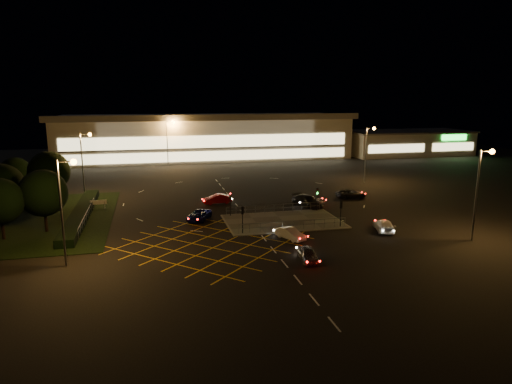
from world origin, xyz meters
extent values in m
plane|color=black|center=(0.00, 0.00, 0.00)|extent=(180.00, 180.00, 0.00)
cube|color=#4C4944|center=(2.00, -2.00, 0.06)|extent=(14.00, 9.00, 0.12)
cube|color=black|center=(-28.00, 6.00, 0.04)|extent=(18.00, 30.00, 0.08)
cube|color=black|center=(-23.00, 6.00, 0.50)|extent=(2.00, 26.00, 1.00)
cube|color=beige|center=(0.00, 62.00, 5.00)|extent=(70.00, 25.00, 10.00)
cube|color=slate|center=(0.00, 62.00, 10.20)|extent=(72.00, 26.50, 0.60)
cube|color=#FFEAA5|center=(0.00, 49.45, 5.00)|extent=(66.00, 0.20, 3.00)
cube|color=#FFEAA5|center=(0.00, 49.45, 1.80)|extent=(66.00, 0.20, 2.20)
cube|color=beige|center=(46.00, 54.00, 3.00)|extent=(18.00, 14.00, 6.00)
cube|color=slate|center=(46.00, 54.00, 6.15)|extent=(18.80, 14.80, 0.40)
cube|color=#FFEAA5|center=(46.00, 46.95, 2.60)|extent=(15.30, 0.20, 2.00)
cube|color=beige|center=(62.00, 54.00, 3.00)|extent=(14.00, 14.00, 6.00)
cube|color=slate|center=(62.00, 54.00, 6.15)|extent=(14.80, 14.80, 0.40)
cube|color=#FFEAA5|center=(62.00, 46.95, 2.60)|extent=(11.90, 0.20, 2.00)
cube|color=#19E533|center=(62.00, 46.85, 5.00)|extent=(7.00, 0.30, 1.40)
cylinder|color=slate|center=(-22.00, -12.00, 5.00)|extent=(0.20, 0.20, 10.00)
cylinder|color=slate|center=(-21.30, -12.00, 9.80)|extent=(1.40, 0.12, 0.12)
sphere|color=orange|center=(-20.60, -12.00, 9.75)|extent=(0.56, 0.56, 0.56)
cylinder|color=slate|center=(20.00, -14.00, 5.00)|extent=(0.20, 0.20, 10.00)
cylinder|color=slate|center=(20.70, -14.00, 9.80)|extent=(1.40, 0.12, 0.12)
sphere|color=orange|center=(21.40, -14.00, 9.75)|extent=(0.56, 0.56, 0.56)
cylinder|color=slate|center=(-24.00, 18.00, 5.00)|extent=(0.20, 0.20, 10.00)
cylinder|color=slate|center=(-23.30, 18.00, 9.80)|extent=(1.40, 0.12, 0.12)
sphere|color=orange|center=(-22.60, 18.00, 9.75)|extent=(0.56, 0.56, 0.56)
cylinder|color=slate|center=(24.00, 20.00, 5.00)|extent=(0.20, 0.20, 10.00)
cylinder|color=slate|center=(24.70, 20.00, 9.80)|extent=(1.40, 0.12, 0.12)
sphere|color=orange|center=(25.40, 20.00, 9.75)|extent=(0.56, 0.56, 0.56)
cylinder|color=slate|center=(-10.00, 48.00, 5.00)|extent=(0.20, 0.20, 10.00)
cylinder|color=slate|center=(-9.30, 48.00, 9.80)|extent=(1.40, 0.12, 0.12)
sphere|color=orange|center=(-8.60, 48.00, 9.75)|extent=(0.56, 0.56, 0.56)
cylinder|color=slate|center=(30.00, 50.00, 5.00)|extent=(0.20, 0.20, 10.00)
cylinder|color=slate|center=(30.70, 50.00, 9.80)|extent=(1.40, 0.12, 0.12)
sphere|color=orange|center=(31.40, 50.00, 9.75)|extent=(0.56, 0.56, 0.56)
cylinder|color=black|center=(-4.00, -6.00, 1.62)|extent=(0.10, 0.10, 3.00)
cube|color=black|center=(-4.00, -6.00, 2.82)|extent=(0.28, 0.18, 0.90)
sphere|color=#19FF33|center=(-4.00, -5.87, 2.82)|extent=(0.16, 0.16, 0.16)
cylinder|color=black|center=(8.00, -6.00, 1.62)|extent=(0.10, 0.10, 3.00)
cube|color=black|center=(8.00, -6.00, 2.82)|extent=(0.28, 0.18, 0.90)
sphere|color=#19FF33|center=(8.00, -5.87, 2.82)|extent=(0.16, 0.16, 0.16)
cylinder|color=black|center=(-4.00, 2.00, 1.62)|extent=(0.10, 0.10, 3.00)
cube|color=black|center=(-4.00, 2.00, 2.82)|extent=(0.28, 0.18, 0.90)
sphere|color=#FF0C0C|center=(-4.00, 1.87, 2.82)|extent=(0.16, 0.16, 0.16)
cylinder|color=black|center=(8.00, 2.00, 1.62)|extent=(0.10, 0.10, 3.00)
cube|color=black|center=(8.00, 2.00, 2.82)|extent=(0.28, 0.18, 0.90)
sphere|color=#19FF33|center=(8.00, 1.87, 2.82)|extent=(0.16, 0.16, 0.16)
cylinder|color=black|center=(-30.00, -2.00, 1.26)|extent=(0.36, 0.36, 2.52)
sphere|color=black|center=(-30.00, -2.00, 4.34)|extent=(5.04, 5.04, 5.04)
cylinder|color=black|center=(-32.00, 6.00, 1.35)|extent=(0.36, 0.36, 2.70)
sphere|color=black|center=(-32.00, 6.00, 4.65)|extent=(5.40, 5.40, 5.40)
cylinder|color=black|center=(-28.00, 14.00, 1.44)|extent=(0.36, 0.36, 2.88)
sphere|color=black|center=(-28.00, 14.00, 4.96)|extent=(5.76, 5.76, 5.76)
cylinder|color=black|center=(-34.00, 20.00, 1.17)|extent=(0.36, 0.36, 2.34)
sphere|color=black|center=(-34.00, 20.00, 4.03)|extent=(4.68, 4.68, 4.68)
cylinder|color=black|center=(-26.00, 0.00, 1.35)|extent=(0.36, 0.36, 2.70)
sphere|color=black|center=(-26.00, 0.00, 4.65)|extent=(5.40, 5.40, 5.40)
imported|color=#A6A8AD|center=(0.37, -15.82, 0.65)|extent=(1.88, 3.96, 1.31)
imported|color=silver|center=(0.78, -9.00, 0.62)|extent=(2.83, 3.96, 1.24)
imported|color=#0C0F4A|center=(-8.23, 1.13, 0.65)|extent=(4.00, 5.15, 1.30)
imported|color=black|center=(7.70, 4.90, 0.79)|extent=(4.04, 5.84, 1.57)
imported|color=#B8BCC0|center=(8.54, 5.70, 0.68)|extent=(4.16, 2.02, 1.37)
imported|color=maroon|center=(-4.62, 9.59, 0.69)|extent=(4.35, 1.96, 1.39)
imported|color=black|center=(16.14, 8.63, 0.64)|extent=(4.62, 2.14, 1.28)
imported|color=silver|center=(12.38, -8.55, 0.66)|extent=(3.01, 4.87, 1.32)
camera|label=1|loc=(-13.95, -55.06, 15.61)|focal=32.00mm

